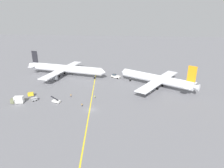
# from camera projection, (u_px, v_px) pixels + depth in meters

# --- Properties ---
(ground_plane) EXTENTS (600.00, 600.00, 0.00)m
(ground_plane) POSITION_uv_depth(u_px,v_px,m) (91.00, 110.00, 86.88)
(ground_plane) COLOR slate
(taxiway_stripe) EXTENTS (17.48, 118.86, 0.01)m
(taxiway_stripe) POSITION_uv_depth(u_px,v_px,m) (91.00, 100.00, 96.43)
(taxiway_stripe) COLOR yellow
(taxiway_stripe) RESTS_ON ground
(airliner_at_gate_left) EXTENTS (57.74, 46.31, 16.19)m
(airliner_at_gate_left) POSITION_uv_depth(u_px,v_px,m) (65.00, 69.00, 131.89)
(airliner_at_gate_left) COLOR silver
(airliner_at_gate_left) RESTS_ON ground
(airliner_being_pushed) EXTENTS (43.85, 41.75, 15.96)m
(airliner_being_pushed) POSITION_uv_depth(u_px,v_px,m) (156.00, 79.00, 111.60)
(airliner_being_pushed) COLOR white
(airliner_being_pushed) RESTS_ON ground
(pushback_tug) EXTENTS (8.78, 5.60, 2.79)m
(pushback_tug) POSITION_uv_depth(u_px,v_px,m) (116.00, 76.00, 129.36)
(pushback_tug) COLOR white
(pushback_tug) RESTS_ON ground
(gse_container_dolly_flat) EXTENTS (3.82, 3.33, 2.15)m
(gse_container_dolly_flat) POSITION_uv_depth(u_px,v_px,m) (31.00, 94.00, 100.33)
(gse_container_dolly_flat) COLOR slate
(gse_container_dolly_flat) RESTS_ON ground
(gse_baggage_cart_near_cluster) EXTENTS (3.11, 2.94, 1.71)m
(gse_baggage_cart_near_cluster) POSITION_uv_depth(u_px,v_px,m) (34.00, 99.00, 95.47)
(gse_baggage_cart_near_cluster) COLOR gray
(gse_baggage_cart_near_cluster) RESTS_ON ground
(gse_belt_loader_portside) EXTENTS (5.07, 2.86, 3.02)m
(gse_belt_loader_portside) POSITION_uv_depth(u_px,v_px,m) (56.00, 101.00, 93.58)
(gse_belt_loader_portside) COLOR silver
(gse_belt_loader_portside) RESTS_ON ground
(gse_catering_truck_tall) EXTENTS (6.19, 3.46, 3.50)m
(gse_catering_truck_tall) POSITION_uv_depth(u_px,v_px,m) (17.00, 100.00, 92.66)
(gse_catering_truck_tall) COLOR #666B4C
(gse_catering_truck_tall) RESTS_ON ground
(ground_crew_marshaller_foreground) EXTENTS (0.36, 0.49, 1.56)m
(ground_crew_marshaller_foreground) POSITION_uv_depth(u_px,v_px,m) (71.00, 96.00, 99.86)
(ground_crew_marshaller_foreground) COLOR #2D3351
(ground_crew_marshaller_foreground) RESTS_ON ground
(ground_crew_ramp_agent_by_cones) EXTENTS (0.36, 0.36, 1.58)m
(ground_crew_ramp_agent_by_cones) POSITION_uv_depth(u_px,v_px,m) (95.00, 97.00, 98.22)
(ground_crew_ramp_agent_by_cones) COLOR #4C4C51
(ground_crew_ramp_agent_by_cones) RESTS_ON ground
(ground_crew_wing_walker_right) EXTENTS (0.36, 0.36, 1.56)m
(ground_crew_wing_walker_right) POSITION_uv_depth(u_px,v_px,m) (82.00, 105.00, 89.63)
(ground_crew_wing_walker_right) COLOR black
(ground_crew_wing_walker_right) RESTS_ON ground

